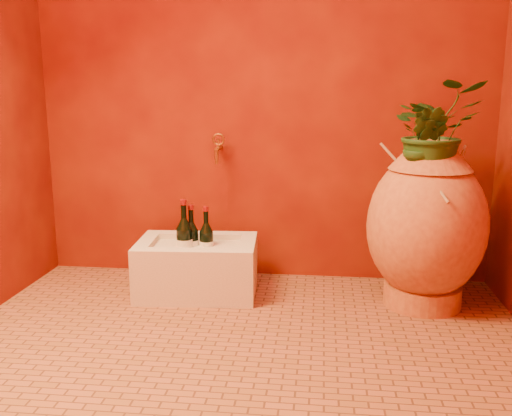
# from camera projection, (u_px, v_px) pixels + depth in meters

# --- Properties ---
(floor) EXTENTS (2.50, 2.50, 0.00)m
(floor) POSITION_uv_depth(u_px,v_px,m) (237.00, 351.00, 2.35)
(floor) COLOR brown
(floor) RESTS_ON ground
(wall_back) EXTENTS (2.50, 0.02, 2.50)m
(wall_back) POSITION_uv_depth(u_px,v_px,m) (263.00, 52.00, 3.06)
(wall_back) COLOR #560B04
(wall_back) RESTS_ON ground
(amphora) EXTENTS (0.77, 0.77, 0.82)m
(amphora) POSITION_uv_depth(u_px,v_px,m) (426.00, 225.00, 2.77)
(amphora) COLOR #BE7235
(amphora) RESTS_ON floor
(stone_basin) EXTENTS (0.64, 0.45, 0.29)m
(stone_basin) POSITION_uv_depth(u_px,v_px,m) (197.00, 268.00, 2.99)
(stone_basin) COLOR beige
(stone_basin) RESTS_ON floor
(wine_bottle_a) EXTENTS (0.08, 0.08, 0.31)m
(wine_bottle_a) POSITION_uv_depth(u_px,v_px,m) (206.00, 244.00, 2.98)
(wine_bottle_a) COLOR black
(wine_bottle_a) RESTS_ON stone_basin
(wine_bottle_b) EXTENTS (0.08, 0.08, 0.31)m
(wine_bottle_b) POSITION_uv_depth(u_px,v_px,m) (192.00, 243.00, 2.99)
(wine_bottle_b) COLOR black
(wine_bottle_b) RESTS_ON stone_basin
(wine_bottle_c) EXTENTS (0.08, 0.08, 0.35)m
(wine_bottle_c) POSITION_uv_depth(u_px,v_px,m) (184.00, 242.00, 2.95)
(wine_bottle_c) COLOR black
(wine_bottle_c) RESTS_ON stone_basin
(wall_tap) EXTENTS (0.07, 0.15, 0.16)m
(wall_tap) POSITION_uv_depth(u_px,v_px,m) (218.00, 147.00, 3.11)
(wall_tap) COLOR #9D6C24
(wall_tap) RESTS_ON wall_back
(plant_main) EXTENTS (0.49, 0.45, 0.46)m
(plant_main) POSITION_uv_depth(u_px,v_px,m) (435.00, 130.00, 2.66)
(plant_main) COLOR #1C4217
(plant_main) RESTS_ON amphora
(plant_side) EXTENTS (0.25, 0.23, 0.36)m
(plant_side) POSITION_uv_depth(u_px,v_px,m) (425.00, 146.00, 2.63)
(plant_side) COLOR #1C4217
(plant_side) RESTS_ON amphora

